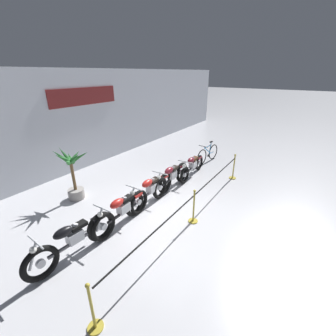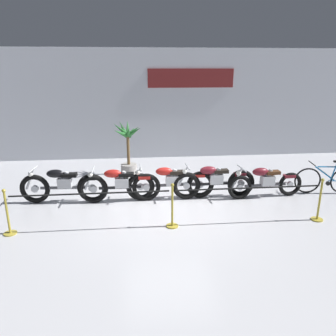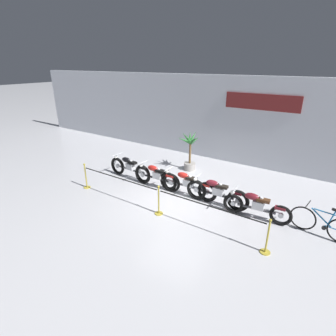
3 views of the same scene
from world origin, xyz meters
name	(u,v)px [view 1 (image 1 of 3)]	position (x,y,z in m)	size (l,w,h in m)	color
ground_plane	(165,210)	(0.00, 0.00, 0.00)	(120.00, 120.00, 0.00)	silver
back_wall	(58,125)	(0.00, 5.12, 2.10)	(28.00, 0.29, 4.20)	silver
motorcycle_black_0	(73,240)	(-2.79, 0.65, 0.48)	(2.32, 0.62, 0.98)	black
motorcycle_red_1	(122,211)	(-1.29, 0.56, 0.48)	(2.19, 0.62, 0.96)	black
motorcycle_red_2	(151,190)	(0.09, 0.62, 0.47)	(2.43, 0.62, 0.96)	black
motorcycle_maroon_3	(171,177)	(1.30, 0.59, 0.48)	(2.34, 0.62, 0.97)	black
motorcycle_maroon_4	(192,166)	(2.73, 0.48, 0.46)	(2.18, 0.62, 0.92)	black
bicycle	(208,154)	(4.59, 0.61, 0.40)	(1.77, 0.48, 0.98)	black
potted_palm_left_of_row	(73,174)	(-1.10, 2.96, 0.91)	(1.02, 1.05, 1.82)	gray
stanchion_far_left	(169,225)	(-1.34, -1.03, 0.69)	(7.16, 0.28, 1.05)	gold
stanchion_mid_left	(194,211)	(-0.04, -1.03, 0.36)	(0.28, 0.28, 1.05)	gold
stanchion_mid_right	(233,170)	(3.46, -1.03, 0.36)	(0.28, 0.28, 1.05)	gold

